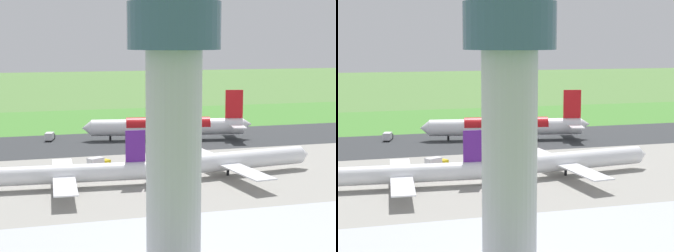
% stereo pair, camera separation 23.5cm
% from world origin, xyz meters
% --- Properties ---
extents(ground_plane, '(800.00, 800.00, 0.00)m').
position_xyz_m(ground_plane, '(0.00, 0.00, 0.00)').
color(ground_plane, '#547F3D').
extents(runway_asphalt, '(600.00, 38.61, 0.06)m').
position_xyz_m(runway_asphalt, '(0.00, 0.00, 0.03)').
color(runway_asphalt, '#2D3033').
rests_on(runway_asphalt, ground).
extents(apron_concrete, '(440.00, 110.00, 0.05)m').
position_xyz_m(apron_concrete, '(0.00, 57.24, 0.03)').
color(apron_concrete, gray).
rests_on(apron_concrete, ground).
extents(grass_verge_foreground, '(600.00, 80.00, 0.04)m').
position_xyz_m(grass_verge_foreground, '(0.00, -45.50, 0.02)').
color(grass_verge_foreground, '#478534').
rests_on(grass_verge_foreground, ground).
extents(airliner_main, '(53.89, 44.35, 15.88)m').
position_xyz_m(airliner_main, '(11.41, 0.07, 4.35)').
color(airliner_main, white).
rests_on(airliner_main, ground).
extents(airliner_parked_mid, '(45.00, 36.91, 13.14)m').
position_xyz_m(airliner_parked_mid, '(11.46, 50.05, 3.59)').
color(airliner_parked_mid, white).
rests_on(airliner_parked_mid, ground).
extents(airliner_parked_far, '(41.61, 34.05, 12.14)m').
position_xyz_m(airliner_parked_far, '(49.90, 51.75, 3.32)').
color(airliner_parked_far, white).
rests_on(airliner_parked_far, ground).
extents(service_truck_baggage, '(3.69, 6.19, 2.65)m').
position_xyz_m(service_truck_baggage, '(47.96, -9.06, 1.40)').
color(service_truck_baggage, black).
rests_on(service_truck_baggage, ground).
extents(service_car_followme, '(3.02, 4.55, 1.62)m').
position_xyz_m(service_car_followme, '(25.56, 34.34, 0.84)').
color(service_car_followme, gray).
rests_on(service_car_followme, ground).
extents(service_truck_fuel, '(6.20, 4.57, 2.65)m').
position_xyz_m(service_truck_fuel, '(39.28, 33.62, 1.40)').
color(service_truck_fuel, gold).
rests_on(service_truck_fuel, ground).
extents(no_stopping_sign, '(0.60, 0.10, 2.35)m').
position_xyz_m(no_stopping_sign, '(-4.59, -46.72, 1.41)').
color(no_stopping_sign, slate).
rests_on(no_stopping_sign, ground).
extents(traffic_cone_orange, '(0.40, 0.40, 0.55)m').
position_xyz_m(traffic_cone_orange, '(0.37, -41.80, 0.28)').
color(traffic_cone_orange, orange).
rests_on(traffic_cone_orange, ground).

